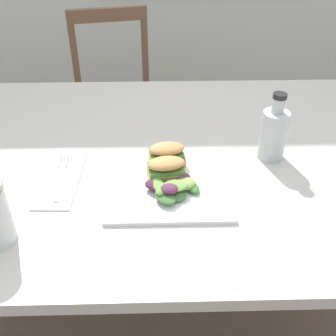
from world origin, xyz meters
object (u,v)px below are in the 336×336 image
(bottle_cold_brew, at_px, (273,136))
(sandwich_half_front, at_px, (166,169))
(fork_on_napkin, at_px, (62,174))
(dining_table, at_px, (149,185))
(chair_wooden_far, at_px, (117,105))
(sandwich_half_back, at_px, (167,154))
(plate_lunch, at_px, (168,183))

(bottle_cold_brew, bearing_deg, sandwich_half_front, -159.81)
(sandwich_half_front, bearing_deg, fork_on_napkin, 173.25)
(fork_on_napkin, bearing_deg, dining_table, 25.15)
(chair_wooden_far, xyz_separation_m, fork_on_napkin, (-0.04, -0.97, 0.30))
(sandwich_half_front, relative_size, fork_on_napkin, 0.52)
(fork_on_napkin, bearing_deg, sandwich_half_back, 7.38)
(plate_lunch, bearing_deg, chair_wooden_far, 102.41)
(fork_on_napkin, height_order, bottle_cold_brew, bottle_cold_brew)
(dining_table, distance_m, bottle_cold_brew, 0.37)
(fork_on_napkin, bearing_deg, chair_wooden_far, 87.66)
(dining_table, xyz_separation_m, sandwich_half_front, (0.05, -0.13, 0.15))
(plate_lunch, height_order, sandwich_half_back, sandwich_half_back)
(sandwich_half_back, distance_m, fork_on_napkin, 0.27)
(chair_wooden_far, relative_size, plate_lunch, 3.03)
(chair_wooden_far, distance_m, fork_on_napkin, 1.02)
(sandwich_half_front, distance_m, bottle_cold_brew, 0.30)
(chair_wooden_far, relative_size, fork_on_napkin, 4.68)
(sandwich_half_back, relative_size, fork_on_napkin, 0.52)
(sandwich_half_front, bearing_deg, bottle_cold_brew, 20.19)
(dining_table, xyz_separation_m, sandwich_half_back, (0.05, -0.07, 0.15))
(plate_lunch, relative_size, sandwich_half_back, 2.97)
(sandwich_half_front, bearing_deg, dining_table, 109.96)
(chair_wooden_far, height_order, sandwich_half_back, chair_wooden_far)
(sandwich_half_front, relative_size, sandwich_half_back, 1.00)
(chair_wooden_far, bearing_deg, sandwich_half_back, -76.76)
(fork_on_napkin, xyz_separation_m, bottle_cold_brew, (0.53, 0.07, 0.06))
(dining_table, height_order, sandwich_half_back, sandwich_half_back)
(sandwich_half_front, bearing_deg, plate_lunch, -66.16)
(dining_table, distance_m, chair_wooden_far, 0.91)
(dining_table, xyz_separation_m, chair_wooden_far, (-0.17, 0.87, -0.18))
(bottle_cold_brew, bearing_deg, fork_on_napkin, -172.43)
(plate_lunch, relative_size, bottle_cold_brew, 1.58)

